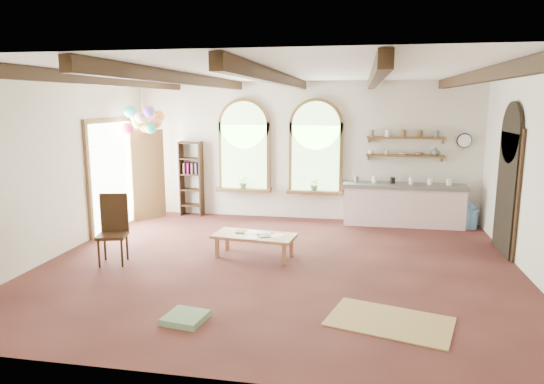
% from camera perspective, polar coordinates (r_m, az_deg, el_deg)
% --- Properties ---
extents(floor, '(8.00, 8.00, 0.00)m').
position_cam_1_polar(floor, '(8.33, 0.71, -8.62)').
color(floor, brown).
rests_on(floor, ground).
extents(ceiling_beams, '(6.20, 6.80, 0.18)m').
position_cam_1_polar(ceiling_beams, '(7.87, 0.76, 13.21)').
color(ceiling_beams, '#311C0F').
rests_on(ceiling_beams, ceiling).
extents(window_left, '(1.30, 0.28, 2.20)m').
position_cam_1_polar(window_left, '(11.56, -3.29, 5.07)').
color(window_left, brown).
rests_on(window_left, floor).
extents(window_right, '(1.30, 0.28, 2.20)m').
position_cam_1_polar(window_right, '(11.28, 5.16, 4.91)').
color(window_right, brown).
rests_on(window_right, floor).
extents(left_doorway, '(0.10, 1.90, 2.50)m').
position_cam_1_polar(left_doorway, '(11.02, -18.32, 1.75)').
color(left_doorway, brown).
rests_on(left_doorway, floor).
extents(right_doorway, '(0.10, 1.30, 2.40)m').
position_cam_1_polar(right_doorway, '(9.76, 25.86, -0.15)').
color(right_doorway, black).
rests_on(right_doorway, floor).
extents(kitchen_counter, '(2.68, 0.62, 0.94)m').
position_cam_1_polar(kitchen_counter, '(11.23, 15.18, -1.42)').
color(kitchen_counter, '#FFD8DB').
rests_on(kitchen_counter, floor).
extents(wall_shelf_lower, '(1.70, 0.24, 0.04)m').
position_cam_1_polar(wall_shelf_lower, '(11.24, 15.37, 4.13)').
color(wall_shelf_lower, brown).
rests_on(wall_shelf_lower, wall_back).
extents(wall_shelf_upper, '(1.70, 0.24, 0.04)m').
position_cam_1_polar(wall_shelf_upper, '(11.20, 15.47, 6.17)').
color(wall_shelf_upper, brown).
rests_on(wall_shelf_upper, wall_back).
extents(wall_clock, '(0.32, 0.04, 0.32)m').
position_cam_1_polar(wall_clock, '(11.46, 21.69, 5.64)').
color(wall_clock, black).
rests_on(wall_clock, wall_back).
extents(bookshelf, '(0.53, 0.32, 1.80)m').
position_cam_1_polar(bookshelf, '(11.92, -9.47, 1.56)').
color(bookshelf, '#311C0F').
rests_on(bookshelf, floor).
extents(coffee_table, '(1.52, 0.84, 0.41)m').
position_cam_1_polar(coffee_table, '(8.67, -2.09, -5.32)').
color(coffee_table, tan).
rests_on(coffee_table, floor).
extents(side_chair, '(0.57, 0.57, 1.19)m').
position_cam_1_polar(side_chair, '(8.79, -18.17, -5.79)').
color(side_chair, '#311C0F').
rests_on(side_chair, floor).
extents(floor_mat, '(1.70, 1.30, 0.02)m').
position_cam_1_polar(floor_mat, '(6.50, 13.68, -14.57)').
color(floor_mat, tan).
rests_on(floor_mat, floor).
extents(floor_cushion, '(0.55, 0.55, 0.08)m').
position_cam_1_polar(floor_cushion, '(6.44, -10.13, -14.36)').
color(floor_cushion, '#6E9164').
rests_on(floor_cushion, floor).
extents(water_jug_a, '(0.28, 0.28, 0.55)m').
position_cam_1_polar(water_jug_a, '(11.48, 22.36, -2.81)').
color(water_jug_a, '#5892BD').
rests_on(water_jug_a, floor).
extents(water_jug_b, '(0.32, 0.32, 0.63)m').
position_cam_1_polar(water_jug_b, '(11.46, 21.77, -2.62)').
color(water_jug_b, '#5892BD').
rests_on(water_jug_b, floor).
extents(balloon_cluster, '(0.79, 0.79, 1.16)m').
position_cam_1_polar(balloon_cluster, '(11.11, -14.92, 8.23)').
color(balloon_cluster, white).
rests_on(balloon_cluster, floor).
extents(table_book, '(0.18, 0.25, 0.02)m').
position_cam_1_polar(table_book, '(8.85, -4.23, -4.62)').
color(table_book, olive).
rests_on(table_book, coffee_table).
extents(tablet, '(0.27, 0.31, 0.01)m').
position_cam_1_polar(tablet, '(8.57, -0.95, -5.12)').
color(tablet, black).
rests_on(tablet, coffee_table).
extents(potted_plant_left, '(0.27, 0.23, 0.30)m').
position_cam_1_polar(potted_plant_left, '(11.55, -3.38, 1.15)').
color(potted_plant_left, '#598C4C').
rests_on(potted_plant_left, window_left).
extents(potted_plant_right, '(0.27, 0.23, 0.30)m').
position_cam_1_polar(potted_plant_right, '(11.28, 5.05, 0.90)').
color(potted_plant_right, '#598C4C').
rests_on(potted_plant_right, window_right).
extents(shelf_cup_a, '(0.12, 0.10, 0.10)m').
position_cam_1_polar(shelf_cup_a, '(11.19, 11.55, 4.62)').
color(shelf_cup_a, white).
rests_on(shelf_cup_a, wall_shelf_lower).
extents(shelf_cup_b, '(0.10, 0.10, 0.09)m').
position_cam_1_polar(shelf_cup_b, '(11.20, 13.34, 4.55)').
color(shelf_cup_b, beige).
rests_on(shelf_cup_b, wall_shelf_lower).
extents(shelf_bowl_a, '(0.22, 0.22, 0.05)m').
position_cam_1_polar(shelf_bowl_a, '(11.23, 15.12, 4.38)').
color(shelf_bowl_a, beige).
rests_on(shelf_bowl_a, wall_shelf_lower).
extents(shelf_bowl_b, '(0.20, 0.20, 0.06)m').
position_cam_1_polar(shelf_bowl_b, '(11.26, 16.90, 4.33)').
color(shelf_bowl_b, '#8C664C').
rests_on(shelf_bowl_b, wall_shelf_lower).
extents(shelf_vase, '(0.18, 0.18, 0.19)m').
position_cam_1_polar(shelf_vase, '(11.30, 18.69, 4.58)').
color(shelf_vase, slate).
rests_on(shelf_vase, wall_shelf_lower).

